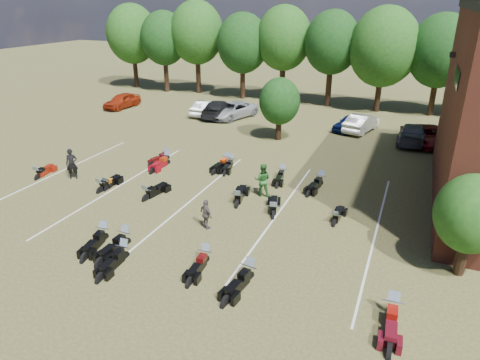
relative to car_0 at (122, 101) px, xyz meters
The scene contains 35 objects.
ground 28.17m from the car_0, 44.01° to the right, with size 160.00×160.00×0.00m, color brown.
car_0 is the anchor object (origin of this frame).
car_1 9.41m from the car_0, ahead, with size 1.51×4.32×1.42m, color #B8B7BC.
car_2 12.18m from the car_0, ahead, with size 2.45×5.31×1.48m, color #95989D.
car_3 10.73m from the car_0, ahead, with size 2.16×5.32×1.54m, color black.
car_4 23.19m from the car_0, ahead, with size 1.60×3.97×1.35m, color #0B1852.
car_5 24.05m from the car_0, ahead, with size 1.59×4.56×1.50m, color beige.
car_6 29.40m from the car_0, ahead, with size 2.31×5.02×1.39m, color #530408.
car_7 28.20m from the car_0, ahead, with size 2.11×5.18×1.50m, color #3D3D42.
person_black 18.98m from the car_0, 62.08° to the right, with size 0.71×0.47×1.95m, color black.
person_green 25.31m from the car_0, 35.10° to the right, with size 0.94×0.74×1.94m, color #276124.
person_grey 27.38m from the car_0, 44.61° to the right, with size 0.91×0.38×1.56m, color #504A45.
motorcycle_1 27.02m from the car_0, 54.86° to the right, with size 0.75×2.36×1.31m, color black, non-canonical shape.
motorcycle_2 27.69m from the car_0, 52.81° to the right, with size 0.78×2.43×1.36m, color black, non-canonical shape.
motorcycle_3 28.85m from the car_0, 52.93° to the right, with size 0.73×2.29×1.28m, color black, non-canonical shape.
motorcycle_4 32.02m from the car_0, 44.19° to the right, with size 0.77×2.41×1.34m, color black, non-canonical shape.
motorcycle_5 30.23m from the car_0, 46.52° to the right, with size 0.70×2.21×1.23m, color black, non-canonical shape.
motorcycle_6 36.20m from the car_0, 38.21° to the right, with size 0.80×2.52×1.40m, color #4A0A14, non-canonical shape.
motorcycle_7 18.98m from the car_0, 68.85° to the right, with size 0.69×2.16×1.21m, color maroon, non-canonical shape.
motorcycle_8 21.08m from the car_0, 55.54° to the right, with size 0.65×2.04×1.14m, color black, non-canonical shape.
motorcycle_9 21.34m from the car_0, 56.40° to the right, with size 0.73×2.28×1.27m, color black, non-canonical shape.
motorcycle_10 23.10m from the car_0, 49.80° to the right, with size 0.75×2.37×1.32m, color black, non-canonical shape.
motorcycle_11 25.78m from the car_0, 39.41° to the right, with size 0.79×2.48×1.38m, color black, non-canonical shape.
motorcycle_12 27.81m from the car_0, 37.24° to the right, with size 0.74×2.33×1.30m, color black, non-canonical shape.
motorcycle_13 30.12m from the car_0, 33.04° to the right, with size 0.65×2.05×1.14m, color black, non-canonical shape.
motorcycle_14 16.93m from the car_0, 42.90° to the right, with size 0.68×2.12×1.18m, color #490A0A, non-canonical shape.
motorcycle_15 17.93m from the car_0, 43.61° to the right, with size 0.76×2.38×1.33m, color maroon, non-canonical shape.
motorcycle_16 20.48m from the car_0, 32.74° to the right, with size 0.68×2.14×1.20m, color black, non-canonical shape.
motorcycle_17 20.13m from the car_0, 33.18° to the right, with size 0.75×2.34×1.31m, color black, non-canonical shape.
motorcycle_18 26.30m from the car_0, 26.83° to the right, with size 0.76×2.38×1.33m, color black, non-canonical shape.
motorcycle_19 23.94m from the car_0, 28.88° to the right, with size 0.69×2.17×1.21m, color black, non-canonical shape.
tree_line 22.15m from the car_0, 26.11° to the left, with size 56.00×6.00×9.79m.
young_tree_near_building 35.98m from the car_0, 31.12° to the right, with size 2.80×2.80×4.16m.
young_tree_midfield 18.85m from the car_0, 12.55° to the right, with size 3.20×3.20×4.70m.
parking_lines 23.93m from the car_0, 43.83° to the right, with size 20.10×14.00×0.01m.
Camera 1 is at (7.90, -16.06, 10.46)m, focal length 32.00 mm.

